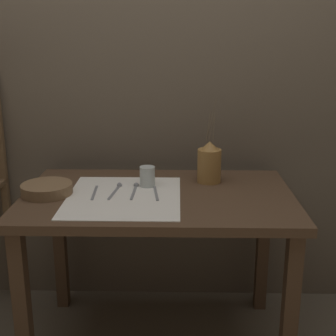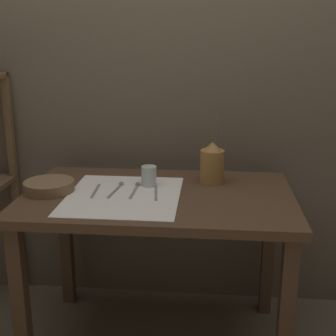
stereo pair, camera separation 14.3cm
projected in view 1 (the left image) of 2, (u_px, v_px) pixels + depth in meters
stone_wall_back at (161, 86)px, 2.44m from camera, size 7.00×0.06×2.40m
wooden_table at (158, 216)px, 2.12m from camera, size 1.21×0.75×0.77m
linen_cloth at (124, 197)px, 2.05m from camera, size 0.50×0.56×0.00m
pitcher_with_flowers at (209, 163)px, 2.23m from camera, size 0.11×0.11×0.40m
wooden_bowl at (47, 189)px, 2.08m from camera, size 0.23×0.23×0.05m
glass_tumbler_near at (147, 176)px, 2.17m from camera, size 0.07×0.07×0.09m
fork_outer at (94, 193)px, 2.09m from camera, size 0.02×0.19×0.00m
spoon_outer at (117, 188)px, 2.15m from camera, size 0.04×0.20×0.02m
spoon_inner at (135, 188)px, 2.15m from camera, size 0.02×0.20×0.02m
fork_inner at (156, 193)px, 2.08m from camera, size 0.03×0.19×0.00m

